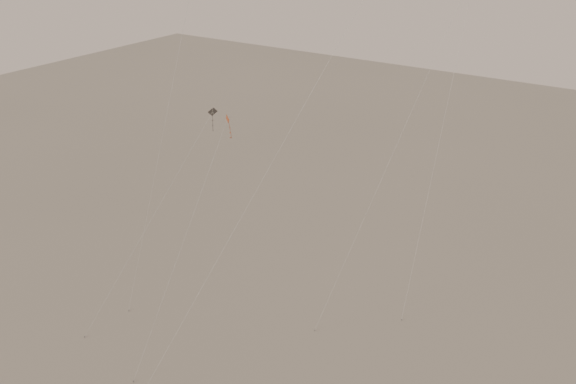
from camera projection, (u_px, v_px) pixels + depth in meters
The scene contains 3 objects.
kite_1 at pixel (338, 47), 31.54m from camera, with size 9.56×12.85×26.07m.
kite_3 at pixel (204, 186), 37.50m from camera, with size 1.04×8.92×14.01m.
kite_6 at pixel (185, 162), 42.66m from camera, with size 2.41×11.41×12.75m.
Camera 1 is at (13.44, -19.52, 25.49)m, focal length 40.00 mm.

